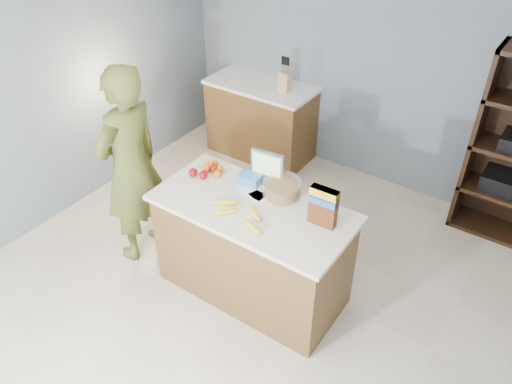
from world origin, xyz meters
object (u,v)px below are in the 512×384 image
Objects in this scene: counter_peninsula at (253,253)px; person at (131,167)px; cereal_box at (324,204)px; tv at (267,166)px.

person reaches higher than counter_peninsula.
cereal_box is at bearing 98.29° from person.
person is 6.42× the size of tv.
person is at bearing -172.67° from counter_peninsula.
counter_peninsula is 1.26m from person.
cereal_box is (0.53, 0.11, 0.66)m from counter_peninsula.
counter_peninsula is at bearing 96.81° from person.
cereal_box is (0.61, -0.21, 0.02)m from tv.
counter_peninsula is 5.08× the size of cereal_box.
tv is 0.92× the size of cereal_box.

